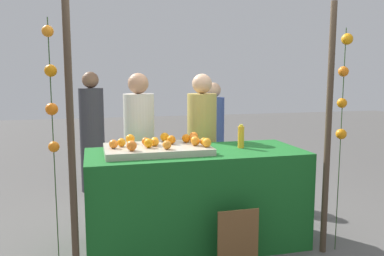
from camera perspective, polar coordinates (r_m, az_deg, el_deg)
ground_plane at (r=4.00m, az=0.56°, el=-16.50°), size 24.00×24.00×0.00m
stall_counter at (r=3.83m, az=0.57°, el=-10.17°), size 2.06×0.85×0.93m
orange_tray at (r=3.66m, az=-5.11°, el=-3.09°), size 0.97×0.60×0.06m
orange_0 at (r=3.89m, az=-4.02°, el=-1.32°), size 0.09×0.09×0.09m
orange_1 at (r=3.64m, az=-5.47°, el=-2.04°), size 0.08×0.08×0.08m
orange_2 at (r=3.44m, az=-8.80°, el=-2.56°), size 0.09×0.09×0.09m
orange_3 at (r=3.73m, az=-3.05°, el=-1.72°), size 0.08×0.08×0.08m
orange_4 at (r=3.65m, az=1.78°, el=-2.01°), size 0.08×0.08×0.08m
orange_5 at (r=3.57m, az=2.18°, el=-2.14°), size 0.08×0.08×0.08m
orange_6 at (r=3.65m, az=-10.26°, el=-2.09°), size 0.08×0.08×0.08m
orange_7 at (r=3.82m, az=-9.01°, el=-1.57°), size 0.09×0.09×0.09m
orange_8 at (r=3.58m, az=-11.39°, el=-2.32°), size 0.08×0.08×0.08m
orange_9 at (r=3.82m, az=-0.87°, el=-1.52°), size 0.08×0.08×0.08m
orange_10 at (r=3.90m, az=0.24°, el=-1.26°), size 0.09×0.09×0.09m
orange_11 at (r=3.56m, az=-6.36°, el=-2.20°), size 0.09×0.09×0.09m
orange_12 at (r=3.81m, az=0.20°, el=-1.56°), size 0.08×0.08×0.08m
orange_13 at (r=3.72m, az=-5.45°, el=-1.86°), size 0.07×0.07×0.07m
orange_14 at (r=3.48m, az=-3.68°, el=-2.46°), size 0.08×0.08×0.08m
orange_15 at (r=3.69m, az=-6.79°, el=-1.96°), size 0.07×0.07×0.07m
orange_16 at (r=3.65m, az=0.48°, el=-1.90°), size 0.09×0.09×0.09m
juice_bottle at (r=3.88m, az=7.17°, el=-1.28°), size 0.06×0.06×0.23m
chalkboard_sign at (r=3.41m, az=6.69°, el=-16.12°), size 0.36×0.03×0.55m
vendor_left at (r=4.36m, az=-7.67°, el=-3.81°), size 0.33×0.33×1.66m
vendor_right at (r=4.48m, az=1.44°, el=-3.46°), size 0.33×0.33×1.66m
crowd_person_0 at (r=5.68m, az=-14.36°, el=-1.17°), size 0.34×0.34×1.69m
crowd_person_1 at (r=5.53m, az=3.09°, el=-1.91°), size 0.31×0.31×1.54m
canopy_post_left at (r=3.10m, az=-17.23°, el=-1.93°), size 0.06×0.06×2.28m
canopy_post_right at (r=3.72m, az=19.26°, el=-0.47°), size 0.06×0.06×2.28m
garland_strand_left at (r=3.07m, az=-19.87°, el=4.91°), size 0.10×0.10×2.06m
garland_strand_right at (r=3.77m, az=21.24°, el=5.53°), size 0.11×0.11×2.06m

